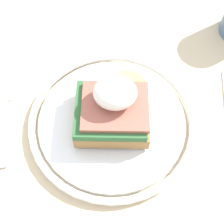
# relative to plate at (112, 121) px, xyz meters

# --- Properties ---
(dining_table) EXTENTS (1.07, 0.69, 0.76)m
(dining_table) POSITION_rel_plate_xyz_m (-0.02, -0.03, -0.13)
(dining_table) COLOR #C6B28E
(dining_table) RESTS_ON ground_plane
(plate) EXTENTS (0.24, 0.24, 0.02)m
(plate) POSITION_rel_plate_xyz_m (0.00, 0.00, 0.00)
(plate) COLOR silver
(plate) RESTS_ON dining_table
(sandwich) EXTENTS (0.10, 0.13, 0.08)m
(sandwich) POSITION_rel_plate_xyz_m (0.00, 0.00, 0.04)
(sandwich) COLOR #9E703D
(sandwich) RESTS_ON plate
(fork) EXTENTS (0.04, 0.14, 0.00)m
(fork) POSITION_rel_plate_xyz_m (-0.16, 0.01, -0.01)
(fork) COLOR silver
(fork) RESTS_ON dining_table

